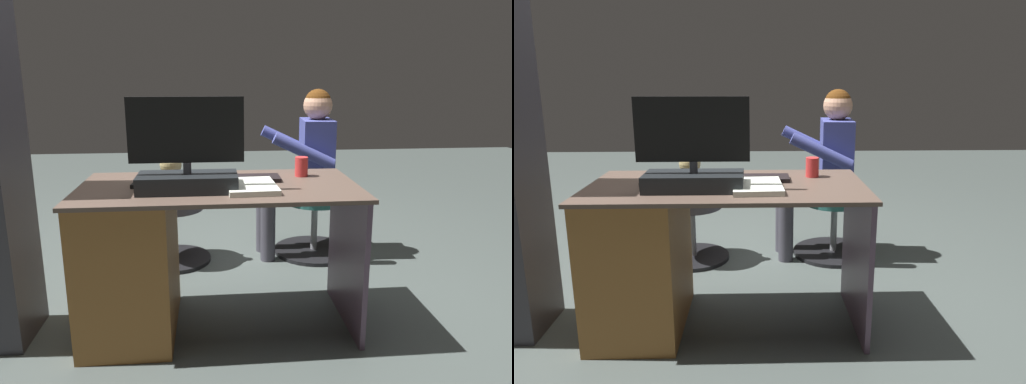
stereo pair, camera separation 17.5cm
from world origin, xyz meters
TOP-DOWN VIEW (x-y plane):
  - ground_plane at (0.00, 0.00)m, footprint 10.00×10.00m
  - desk at (0.34, 0.44)m, footprint 1.30×0.68m
  - monitor at (0.14, 0.54)m, footprint 0.50×0.21m
  - keyboard at (-0.09, 0.36)m, footprint 0.42×0.14m
  - computer_mouse at (0.20, 0.38)m, footprint 0.06×0.10m
  - cup at (-0.42, 0.28)m, footprint 0.07×0.07m
  - tv_remote at (0.37, 0.41)m, footprint 0.06×0.15m
  - notebook_binder at (-0.14, 0.53)m, footprint 0.23×0.31m
  - office_chair_teddy at (0.29, -0.42)m, footprint 0.48×0.48m
  - teddy_bear at (0.29, -0.43)m, footprint 0.22×0.22m
  - visitor_chair at (-0.67, -0.48)m, footprint 0.55×0.55m
  - person at (-0.59, -0.48)m, footprint 0.51×0.50m

SIDE VIEW (x-z plane):
  - ground_plane at x=0.00m, z-range 0.00..0.00m
  - visitor_chair at x=-0.67m, z-range 0.02..0.44m
  - office_chair_teddy at x=0.29m, z-range 0.04..0.46m
  - desk at x=0.34m, z-range 0.02..0.73m
  - teddy_bear at x=0.29m, z-range 0.41..0.72m
  - person at x=-0.59m, z-range 0.10..1.22m
  - tv_remote at x=0.37m, z-range 0.71..0.73m
  - keyboard at x=-0.09m, z-range 0.71..0.73m
  - notebook_binder at x=-0.14m, z-range 0.71..0.74m
  - computer_mouse at x=0.20m, z-range 0.71..0.75m
  - cup at x=-0.42m, z-range 0.71..0.81m
  - monitor at x=0.14m, z-range 0.63..1.04m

